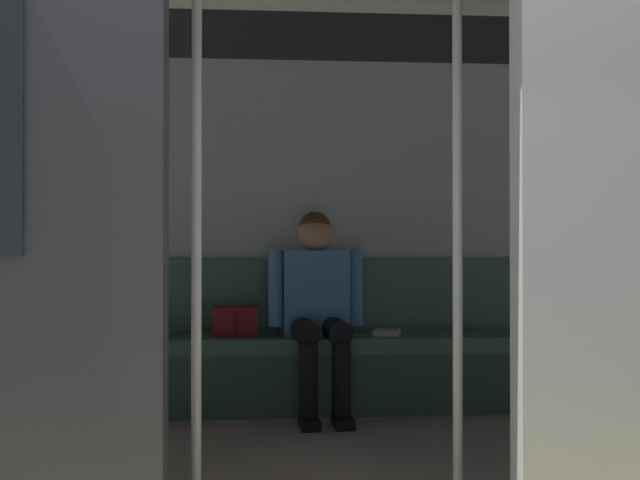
# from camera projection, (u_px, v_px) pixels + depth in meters

# --- Properties ---
(train_car) EXTENTS (6.40, 2.84, 2.24)m
(train_car) POSITION_uv_depth(u_px,v_px,m) (296.00, 129.00, 3.71)
(train_car) COLOR #ADAFB5
(train_car) RESTS_ON ground_plane
(bench_seat) EXTENTS (2.70, 0.44, 0.45)m
(bench_seat) POSITION_uv_depth(u_px,v_px,m) (299.00, 354.00, 4.77)
(bench_seat) COLOR #4C7566
(bench_seat) RESTS_ON ground_plane
(person_seated) EXTENTS (0.55, 0.69, 1.17)m
(person_seated) POSITION_uv_depth(u_px,v_px,m) (317.00, 299.00, 4.73)
(person_seated) COLOR #4C8CC6
(person_seated) RESTS_ON ground_plane
(handbag) EXTENTS (0.26, 0.15, 0.17)m
(handbag) POSITION_uv_depth(u_px,v_px,m) (236.00, 321.00, 4.79)
(handbag) COLOR maroon
(handbag) RESTS_ON bench_seat
(book) EXTENTS (0.20, 0.25, 0.03)m
(book) POSITION_uv_depth(u_px,v_px,m) (387.00, 332.00, 4.86)
(book) COLOR silver
(book) RESTS_ON bench_seat
(grab_pole_door) EXTENTS (0.04, 0.04, 2.10)m
(grab_pole_door) POSITION_uv_depth(u_px,v_px,m) (197.00, 222.00, 2.86)
(grab_pole_door) COLOR silver
(grab_pole_door) RESTS_ON ground_plane
(grab_pole_far) EXTENTS (0.04, 0.04, 2.10)m
(grab_pole_far) POSITION_uv_depth(u_px,v_px,m) (457.00, 223.00, 2.95)
(grab_pole_far) COLOR silver
(grab_pole_far) RESTS_ON ground_plane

